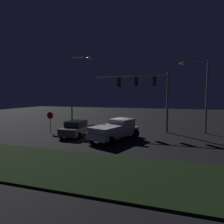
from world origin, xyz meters
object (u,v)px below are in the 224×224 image
Objects in this scene: car_sedan at (77,128)px; street_lamp_right at (201,87)px; pickup_truck at (116,129)px; traffic_signal_gantry at (145,87)px; stop_sign at (50,118)px; street_lamp_left at (75,83)px.

street_lamp_right is at bearing -68.43° from car_sedan.
traffic_signal_gantry reaches higher than pickup_truck.
pickup_truck is 10.19m from street_lamp_right.
traffic_signal_gantry is 5.77m from street_lamp_right.
pickup_truck is 0.75× the size of street_lamp_right.
car_sedan is 8.57m from traffic_signal_gantry.
street_lamp_right reaches higher than pickup_truck.
traffic_signal_gantry is 1.09× the size of street_lamp_right.
stop_sign is at bearing -164.70° from street_lamp_right.
traffic_signal_gantry is 0.93× the size of street_lamp_left.
car_sedan is at bearing 102.42° from pickup_truck.
traffic_signal_gantry is 9.37m from street_lamp_left.
pickup_truck is at bearing -97.96° from car_sedan.
stop_sign is at bearing -159.57° from traffic_signal_gantry.
street_lamp_left is (-9.24, 1.42, 0.72)m from traffic_signal_gantry.
traffic_signal_gantry is at bearing -8.75° from street_lamp_left.
pickup_truck is 7.84m from stop_sign.
street_lamp_left is at bearing 27.72° from car_sedan.
stop_sign is (-7.73, 1.18, 0.56)m from pickup_truck.
street_lamp_left is 15.01m from street_lamp_right.
traffic_signal_gantry is at bearing -173.94° from street_lamp_right.
pickup_truck is at bearing -145.01° from street_lamp_right.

